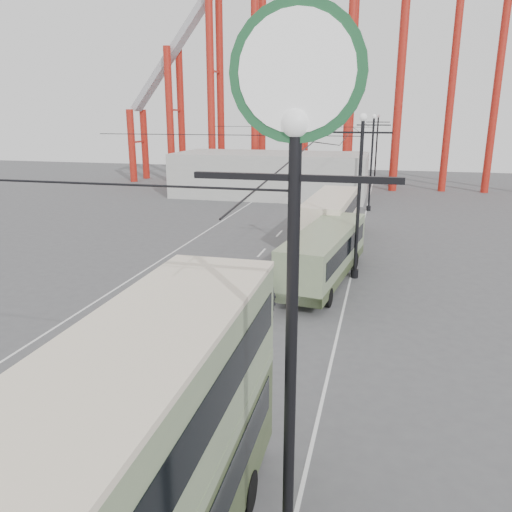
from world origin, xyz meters
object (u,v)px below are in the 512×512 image
(lamp_post_near, at_px, (294,206))
(double_decker_bus, at_px, (138,474))
(single_decker_green, at_px, (325,253))
(single_decker_cream, at_px, (331,216))
(pedestrian, at_px, (268,297))

(lamp_post_near, relative_size, double_decker_bus, 1.03)
(single_decker_green, bearing_deg, single_decker_cream, 101.61)
(lamp_post_near, bearing_deg, single_decker_cream, 94.61)
(single_decker_cream, relative_size, pedestrian, 5.70)
(lamp_post_near, bearing_deg, pedestrian, 104.36)
(lamp_post_near, relative_size, pedestrian, 5.47)
(lamp_post_near, height_order, single_decker_cream, lamp_post_near)
(single_decker_cream, bearing_deg, pedestrian, -91.93)
(pedestrian, bearing_deg, lamp_post_near, 106.04)
(lamp_post_near, distance_m, single_decker_cream, 30.15)
(double_decker_bus, xyz_separation_m, single_decker_cream, (0.15, 30.32, -1.20))
(double_decker_bus, height_order, single_decker_cream, double_decker_bus)
(single_decker_green, xyz_separation_m, single_decker_cream, (-0.75, 9.76, 0.21))
(double_decker_bus, height_order, single_decker_green, double_decker_bus)
(lamp_post_near, distance_m, double_decker_bus, 5.40)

